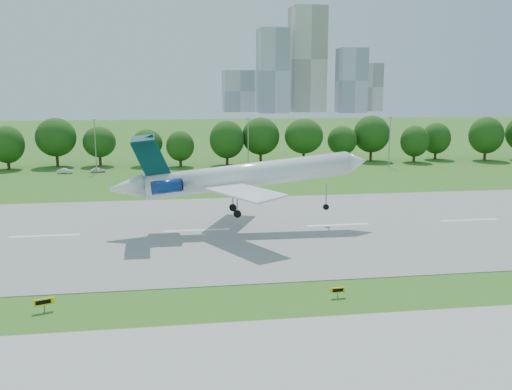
{
  "coord_description": "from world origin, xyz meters",
  "views": [
    {
      "loc": [
        -3.4,
        -51.0,
        19.38
      ],
      "look_at": [
        7.12,
        18.0,
        6.11
      ],
      "focal_mm": 40.0,
      "sensor_mm": 36.0,
      "label": 1
    }
  ],
  "objects_px": {
    "service_vehicle_a": "(65,171)",
    "service_vehicle_b": "(98,170)",
    "airliner": "(235,176)",
    "taxi_sign_left": "(44,302)"
  },
  "relations": [
    {
      "from": "service_vehicle_a",
      "to": "service_vehicle_b",
      "type": "xyz_separation_m",
      "value": [
        7.26,
        0.38,
        0.02
      ]
    },
    {
      "from": "airliner",
      "to": "service_vehicle_b",
      "type": "bearing_deg",
      "value": 111.5
    },
    {
      "from": "service_vehicle_b",
      "to": "taxi_sign_left",
      "type": "bearing_deg",
      "value": 168.66
    },
    {
      "from": "airliner",
      "to": "taxi_sign_left",
      "type": "relative_size",
      "value": 21.18
    },
    {
      "from": "taxi_sign_left",
      "to": "service_vehicle_a",
      "type": "bearing_deg",
      "value": 78.76
    },
    {
      "from": "service_vehicle_a",
      "to": "service_vehicle_b",
      "type": "distance_m",
      "value": 7.27
    },
    {
      "from": "airliner",
      "to": "taxi_sign_left",
      "type": "bearing_deg",
      "value": -129.0
    },
    {
      "from": "airliner",
      "to": "taxi_sign_left",
      "type": "height_order",
      "value": "airliner"
    },
    {
      "from": "taxi_sign_left",
      "to": "airliner",
      "type": "bearing_deg",
      "value": 33.35
    },
    {
      "from": "airliner",
      "to": "taxi_sign_left",
      "type": "distance_m",
      "value": 33.88
    }
  ]
}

